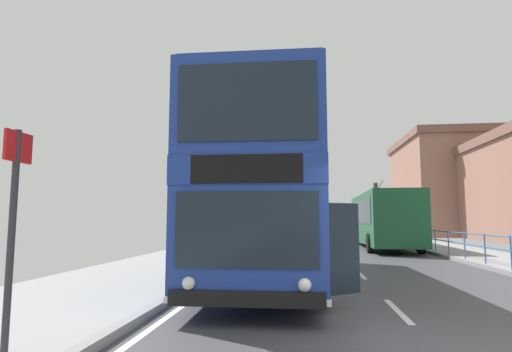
{
  "coord_description": "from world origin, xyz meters",
  "views": [
    {
      "loc": [
        -1.65,
        -5.09,
        1.63
      ],
      "look_at": [
        -2.7,
        3.73,
        2.59
      ],
      "focal_mm": 28.22,
      "sensor_mm": 36.0,
      "label": 1
    }
  ],
  "objects_px": {
    "bare_tree_far_00": "(376,208)",
    "background_building_00": "(462,186)",
    "background_bus_far_lane": "(382,219)",
    "double_decker_bus_main": "(270,196)",
    "bus_stop_sign_near": "(13,213)"
  },
  "relations": [
    {
      "from": "background_bus_far_lane",
      "to": "background_building_00",
      "type": "height_order",
      "value": "background_building_00"
    },
    {
      "from": "double_decker_bus_main",
      "to": "bus_stop_sign_near",
      "type": "height_order",
      "value": "double_decker_bus_main"
    },
    {
      "from": "background_bus_far_lane",
      "to": "bare_tree_far_00",
      "type": "height_order",
      "value": "bare_tree_far_00"
    },
    {
      "from": "double_decker_bus_main",
      "to": "bus_stop_sign_near",
      "type": "xyz_separation_m",
      "value": [
        -2.37,
        -7.05,
        -0.59
      ]
    },
    {
      "from": "background_bus_far_lane",
      "to": "bus_stop_sign_near",
      "type": "height_order",
      "value": "background_bus_far_lane"
    },
    {
      "from": "bus_stop_sign_near",
      "to": "bare_tree_far_00",
      "type": "bearing_deg",
      "value": 74.24
    },
    {
      "from": "background_bus_far_lane",
      "to": "bare_tree_far_00",
      "type": "bearing_deg",
      "value": 81.14
    },
    {
      "from": "bare_tree_far_00",
      "to": "background_bus_far_lane",
      "type": "bearing_deg",
      "value": -98.86
    },
    {
      "from": "bare_tree_far_00",
      "to": "background_building_00",
      "type": "height_order",
      "value": "background_building_00"
    },
    {
      "from": "double_decker_bus_main",
      "to": "bus_stop_sign_near",
      "type": "relative_size",
      "value": 4.2
    },
    {
      "from": "bus_stop_sign_near",
      "to": "background_building_00",
      "type": "relative_size",
      "value": 0.19
    },
    {
      "from": "bare_tree_far_00",
      "to": "background_building_00",
      "type": "relative_size",
      "value": 0.42
    },
    {
      "from": "bare_tree_far_00",
      "to": "bus_stop_sign_near",
      "type": "bearing_deg",
      "value": -105.76
    },
    {
      "from": "background_bus_far_lane",
      "to": "bus_stop_sign_near",
      "type": "distance_m",
      "value": 20.96
    },
    {
      "from": "background_bus_far_lane",
      "to": "bus_stop_sign_near",
      "type": "xyz_separation_m",
      "value": [
        -7.77,
        -19.47,
        0.05
      ]
    }
  ]
}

